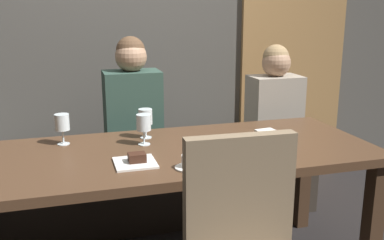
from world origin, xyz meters
name	(u,v)px	position (x,y,z in m)	size (l,w,h in m)	color
arched_door	(295,17)	(1.35, 1.15, 1.36)	(0.90, 0.05, 2.55)	olive
dining_table	(162,167)	(0.00, 0.00, 0.65)	(2.20, 0.84, 0.74)	#412B1C
banquette_bench	(141,191)	(0.00, 0.70, 0.23)	(2.50, 0.44, 0.45)	#312A23
diner_redhead	(133,104)	(-0.03, 0.71, 0.84)	(0.36, 0.24, 0.82)	#2D473D
diner_bearded	(274,100)	(0.98, 0.71, 0.80)	(0.36, 0.24, 0.74)	#9E9384
wine_glass_far_left	(62,123)	(-0.48, 0.25, 0.86)	(0.08, 0.08, 0.16)	silver
wine_glass_center_back	(145,118)	(-0.04, 0.25, 0.85)	(0.08, 0.08, 0.16)	silver
wine_glass_far_right	(144,124)	(-0.07, 0.13, 0.85)	(0.08, 0.08, 0.16)	silver
espresso_cup	(188,163)	(0.06, -0.28, 0.77)	(0.12, 0.12, 0.06)	white
dessert_plate	(136,161)	(-0.16, -0.15, 0.75)	(0.19, 0.19, 0.05)	white
folded_napkin	(267,131)	(0.66, 0.17, 0.74)	(0.11, 0.10, 0.01)	silver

